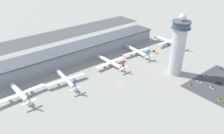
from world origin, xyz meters
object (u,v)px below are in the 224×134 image
object	(u,v)px
car_grey_coupe	(191,86)
car_black_suv	(220,100)
airplane_gate_delta	(111,62)
airplane_gate_foxtrot	(168,41)
airplane_gate_charlie	(66,79)
car_red_hatchback	(219,83)
car_navy_sedan	(220,69)
car_green_van	(206,76)
airplane_gate_echo	(137,51)
service_truck_fuel	(154,52)
control_tower	(178,46)
car_white_wagon	(212,88)
airplane_gate_bravo	(20,94)
car_blue_compact	(199,82)

from	to	relation	value
car_grey_coupe	car_black_suv	bearing A→B (deg)	-90.22
airplane_gate_delta	airplane_gate_foxtrot	size ratio (longest dim) A/B	0.89
airplane_gate_delta	airplane_gate_charlie	bearing A→B (deg)	-178.19
airplane_gate_delta	car_red_hatchback	xyz separation A→B (m)	(55.67, -87.69, -3.68)
car_navy_sedan	car_grey_coupe	distance (m)	51.04
car_green_van	airplane_gate_delta	bearing A→B (deg)	127.18
airplane_gate_foxtrot	car_grey_coupe	xyz separation A→B (m)	(-61.55, -73.41, -4.20)
airplane_gate_delta	car_navy_sedan	world-z (taller)	airplane_gate_delta
airplane_gate_echo	car_navy_sedan	world-z (taller)	airplane_gate_echo
service_truck_fuel	airplane_gate_charlie	bearing A→B (deg)	177.65
control_tower	car_black_suv	size ratio (longest dim) A/B	14.31
control_tower	car_navy_sedan	world-z (taller)	control_tower
car_green_van	car_black_suv	world-z (taller)	car_black_suv
airplane_gate_echo	car_white_wagon	world-z (taller)	airplane_gate_echo
car_green_van	car_white_wagon	size ratio (longest dim) A/B	1.11
car_black_suv	car_navy_sedan	distance (m)	57.53
car_green_van	car_grey_coupe	size ratio (longest dim) A/B	0.98
car_black_suv	car_white_wagon	size ratio (longest dim) A/B	0.97
control_tower	car_grey_coupe	distance (m)	37.78
car_white_wagon	car_green_van	bearing A→B (deg)	44.98
car_navy_sedan	airplane_gate_delta	bearing A→B (deg)	137.45
car_black_suv	car_grey_coupe	world-z (taller)	car_black_suv
airplane_gate_echo	car_white_wagon	distance (m)	90.87
airplane_gate_delta	airplane_gate_bravo	bearing A→B (deg)	178.94
car_red_hatchback	airplane_gate_echo	bearing A→B (deg)	99.18
airplane_gate_foxtrot	airplane_gate_echo	bearing A→B (deg)	175.81
car_white_wagon	airplane_gate_charlie	bearing A→B (deg)	137.82
car_grey_coupe	car_white_wagon	bearing A→B (deg)	-48.56
car_red_hatchback	car_navy_sedan	bearing A→B (deg)	25.46
service_truck_fuel	car_navy_sedan	size ratio (longest dim) A/B	1.69
airplane_gate_bravo	car_blue_compact	distance (m)	155.00
control_tower	airplane_gate_echo	distance (m)	58.63
airplane_gate_foxtrot	car_red_hatchback	distance (m)	94.29
airplane_gate_bravo	car_grey_coupe	xyz separation A→B (m)	(122.44, -76.07, -4.05)
control_tower	airplane_gate_foxtrot	distance (m)	76.49
airplane_gate_echo	car_navy_sedan	distance (m)	88.12
control_tower	car_blue_compact	size ratio (longest dim) A/B	12.10
airplane_gate_charlie	car_white_wagon	distance (m)	128.62
airplane_gate_echo	car_green_van	size ratio (longest dim) A/B	8.45
car_red_hatchback	airplane_gate_foxtrot	bearing A→B (deg)	67.02
service_truck_fuel	car_green_van	size ratio (longest dim) A/B	1.50
airplane_gate_charlie	car_black_suv	distance (m)	130.04
airplane_gate_bravo	car_white_wagon	size ratio (longest dim) A/B	9.98
car_white_wagon	car_navy_sedan	bearing A→B (deg)	18.14
airplane_gate_foxtrot	car_grey_coupe	bearing A→B (deg)	-129.98
airplane_gate_foxtrot	car_green_van	world-z (taller)	airplane_gate_foxtrot
airplane_gate_charlie	car_red_hatchback	xyz separation A→B (m)	(108.04, -86.03, -3.96)
airplane_gate_bravo	airplane_gate_delta	distance (m)	91.57
airplane_gate_foxtrot	control_tower	bearing A→B (deg)	-137.07
airplane_gate_charlie	car_black_suv	world-z (taller)	airplane_gate_charlie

